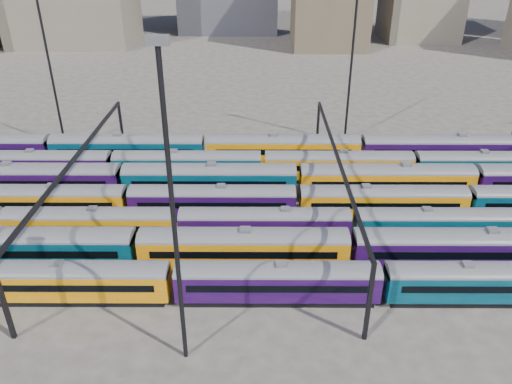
{
  "coord_description": "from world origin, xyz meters",
  "views": [
    {
      "loc": [
        0.88,
        -51.71,
        31.19
      ],
      "look_at": [
        0.65,
        0.91,
        3.0
      ],
      "focal_mm": 35.0,
      "sensor_mm": 36.0,
      "label": 1
    }
  ],
  "objects_px": {
    "rake_0": "(172,278)",
    "mast_2": "(173,209)",
    "rake_2": "(89,221)",
    "rake_1": "(351,245)"
  },
  "relations": [
    {
      "from": "rake_2",
      "to": "mast_2",
      "type": "relative_size",
      "value": 5.25
    },
    {
      "from": "rake_0",
      "to": "rake_1",
      "type": "bearing_deg",
      "value": 16.14
    },
    {
      "from": "rake_1",
      "to": "rake_2",
      "type": "distance_m",
      "value": 28.38
    },
    {
      "from": "rake_2",
      "to": "rake_0",
      "type": "bearing_deg",
      "value": -43.16
    },
    {
      "from": "rake_2",
      "to": "mast_2",
      "type": "distance_m",
      "value": 24.12
    },
    {
      "from": "rake_1",
      "to": "rake_0",
      "type": "bearing_deg",
      "value": -163.86
    },
    {
      "from": "rake_0",
      "to": "mast_2",
      "type": "relative_size",
      "value": 4.53
    },
    {
      "from": "rake_0",
      "to": "rake_1",
      "type": "distance_m",
      "value": 17.99
    },
    {
      "from": "rake_1",
      "to": "mast_2",
      "type": "xyz_separation_m",
      "value": [
        -15.26,
        -12.0,
        11.19
      ]
    },
    {
      "from": "rake_0",
      "to": "rake_2",
      "type": "distance_m",
      "value": 14.62
    }
  ]
}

